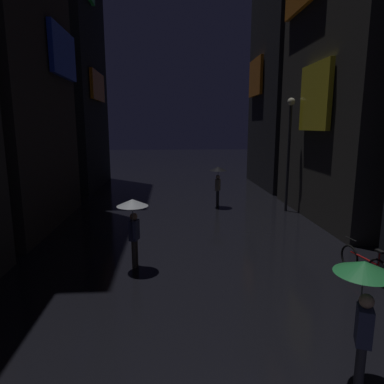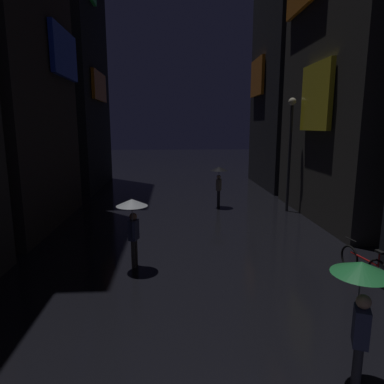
% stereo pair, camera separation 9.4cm
% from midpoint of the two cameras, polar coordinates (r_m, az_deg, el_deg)
% --- Properties ---
extents(building_right_far, '(4.25, 7.12, 21.20)m').
position_cam_midpoint_polar(building_right_far, '(25.80, 16.93, 24.95)').
color(building_right_far, black).
rests_on(building_right_far, ground).
extents(pedestrian_foreground_right_green, '(0.90, 0.90, 2.12)m').
position_cam_midpoint_polar(pedestrian_foreground_right_green, '(6.05, 26.74, -14.53)').
color(pedestrian_foreground_right_green, '#2D2D38').
rests_on(pedestrian_foreground_right_green, ground).
extents(pedestrian_foreground_left_clear, '(0.90, 0.90, 2.12)m').
position_cam_midpoint_polar(pedestrian_foreground_left_clear, '(9.99, -9.62, -3.62)').
color(pedestrian_foreground_left_clear, '#38332D').
rests_on(pedestrian_foreground_left_clear, ground).
extents(pedestrian_near_crossing_black, '(0.90, 0.90, 2.12)m').
position_cam_midpoint_polar(pedestrian_near_crossing_black, '(17.65, 4.66, 2.79)').
color(pedestrian_near_crossing_black, '#2D2D38').
rests_on(pedestrian_near_crossing_black, ground).
extents(bicycle_parked_at_storefront, '(0.38, 1.80, 0.96)m').
position_cam_midpoint_polar(bicycle_parked_at_storefront, '(10.84, 26.86, -10.62)').
color(bicycle_parked_at_storefront, black).
rests_on(bicycle_parked_at_storefront, ground).
extents(streetlamp_right_far, '(0.36, 0.36, 5.47)m').
position_cam_midpoint_polar(streetlamp_right_far, '(17.23, 16.21, 8.06)').
color(streetlamp_right_far, '#2D2D33').
rests_on(streetlamp_right_far, ground).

